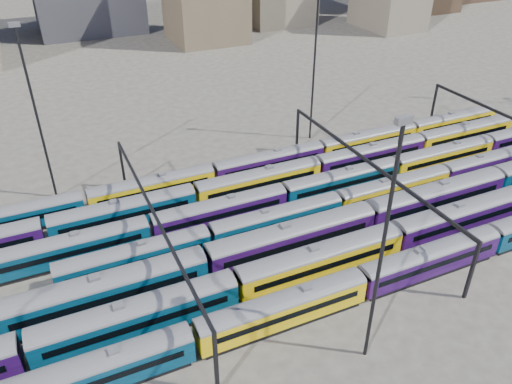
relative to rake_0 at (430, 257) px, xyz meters
name	(u,v)px	position (x,y,z in m)	size (l,w,h in m)	color
ground	(302,226)	(-8.91, 15.00, -2.52)	(500.00, 500.00, 0.00)	#47433C
rake_0	(430,257)	(0.00, 0.00, 0.00)	(136.75, 2.86, 4.80)	black
rake_1	(396,235)	(-1.21, 5.00, 0.28)	(129.67, 3.16, 5.33)	black
rake_2	(206,260)	(-24.59, 10.00, 0.42)	(136.31, 3.32, 5.61)	black
rake_3	(393,187)	(6.23, 15.00, -0.08)	(94.64, 2.78, 4.66)	black
rake_4	(284,193)	(-9.19, 20.00, -0.01)	(116.54, 2.84, 4.78)	black
rake_5	(195,194)	(-20.91, 25.00, 0.08)	(120.54, 2.94, 4.95)	black
rake_6	(152,186)	(-25.80, 30.00, -0.07)	(133.28, 2.79, 4.68)	black
gantry_1	(155,220)	(-28.91, 15.00, 4.27)	(0.35, 40.35, 8.03)	black
gantry_2	(368,168)	(1.09, 15.00, 4.27)	(0.35, 40.35, 8.03)	black
mast_1	(35,110)	(-38.91, 37.00, 11.45)	(1.40, 0.50, 25.60)	black
mast_2	(383,243)	(-13.91, -7.00, 11.45)	(1.40, 0.50, 25.60)	black
mast_3	(314,64)	(6.09, 39.00, 11.45)	(1.40, 0.50, 25.60)	black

